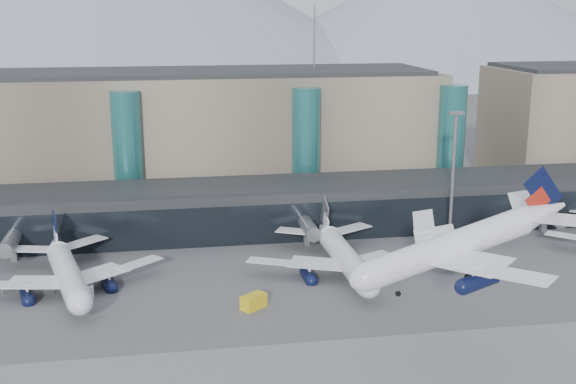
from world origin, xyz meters
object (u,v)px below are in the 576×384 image
object	(u,v)px
hero_jet	(469,235)
jet_parked_mid	(341,246)
lightmast_mid	(453,167)
veh_f	(4,284)
veh_d	(453,238)
veh_h	(254,302)
jet_parked_left	(65,262)
veh_a	(82,292)
veh_c	(445,267)
veh_g	(452,258)

from	to	relation	value
hero_jet	jet_parked_mid	size ratio (longest dim) A/B	0.88
lightmast_mid	veh_f	distance (m)	86.38
veh_f	veh_d	bearing A→B (deg)	-118.31
veh_f	jet_parked_mid	bearing A→B (deg)	-126.29
veh_f	veh_h	xyz separation A→B (m)	(39.87, -14.42, 0.08)
jet_parked_left	veh_a	size ratio (longest dim) A/B	9.60
veh_c	veh_h	xyz separation A→B (m)	(-35.26, -10.44, 0.23)
lightmast_mid	veh_g	xyz separation A→B (m)	(-5.40, -14.75, -13.79)
veh_a	veh_d	bearing A→B (deg)	5.28
veh_c	veh_h	distance (m)	36.77
veh_g	veh_h	distance (m)	41.54
lightmast_mid	veh_g	bearing A→B (deg)	-110.12
veh_c	veh_h	bearing A→B (deg)	-133.16
lightmast_mid	veh_c	bearing A→B (deg)	-114.16
jet_parked_mid	veh_f	xyz separation A→B (m)	(-57.29, -0.04, -3.35)
lightmast_mid	veh_h	world-z (taller)	lightmast_mid
hero_jet	veh_d	size ratio (longest dim) A/B	11.18
lightmast_mid	jet_parked_mid	bearing A→B (deg)	-149.71
lightmast_mid	veh_f	size ratio (longest dim) A/B	6.97
veh_d	veh_g	bearing A→B (deg)	-167.58
veh_a	veh_c	world-z (taller)	veh_a
jet_parked_mid	veh_c	distance (m)	18.61
jet_parked_left	veh_h	bearing A→B (deg)	-130.36
veh_f	veh_h	size ratio (longest dim) A/B	0.91
jet_parked_left	veh_h	distance (m)	33.29
lightmast_mid	hero_jet	size ratio (longest dim) A/B	0.81
veh_a	veh_f	bearing A→B (deg)	147.35
jet_parked_left	jet_parked_mid	world-z (taller)	jet_parked_mid
veh_h	veh_c	bearing A→B (deg)	-21.93
lightmast_mid	veh_a	size ratio (longest dim) A/B	7.02
lightmast_mid	jet_parked_left	bearing A→B (deg)	-168.06
veh_a	veh_f	size ratio (longest dim) A/B	0.99
lightmast_mid	jet_parked_mid	xyz separation A→B (m)	(-26.61, -15.54, -10.05)
jet_parked_left	jet_parked_mid	bearing A→B (deg)	-104.56
jet_parked_left	veh_f	bearing A→B (deg)	75.07
veh_c	veh_f	xyz separation A→B (m)	(-75.12, 3.98, 0.14)
lightmast_mid	hero_jet	bearing A→B (deg)	-110.33
veh_d	veh_f	distance (m)	83.93
jet_parked_left	veh_a	xyz separation A→B (m)	(3.14, -5.77, -3.22)
jet_parked_left	veh_f	size ratio (longest dim) A/B	9.53
veh_a	veh_g	size ratio (longest dim) A/B	1.70
veh_a	veh_c	bearing A→B (deg)	-7.09
veh_g	lightmast_mid	bearing A→B (deg)	109.89
jet_parked_left	veh_g	world-z (taller)	jet_parked_left
jet_parked_mid	hero_jet	bearing A→B (deg)	-170.75
veh_d	veh_h	bearing A→B (deg)	156.52
jet_parked_mid	veh_d	bearing A→B (deg)	-66.97
veh_a	lightmast_mid	bearing A→B (deg)	8.04
jet_parked_left	veh_c	world-z (taller)	jet_parked_left
jet_parked_left	veh_c	xyz separation A→B (m)	(65.12, -3.93, -3.37)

